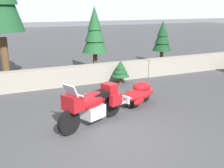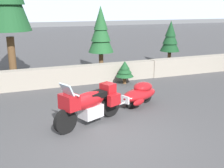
# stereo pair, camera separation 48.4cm
# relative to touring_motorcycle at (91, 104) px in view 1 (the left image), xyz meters

# --- Properties ---
(ground_plane) EXTENTS (80.00, 80.00, 0.00)m
(ground_plane) POSITION_rel_touring_motorcycle_xyz_m (0.25, -0.97, -0.62)
(ground_plane) COLOR #424244
(stone_guard_wall) EXTENTS (24.00, 0.58, 0.82)m
(stone_guard_wall) POSITION_rel_touring_motorcycle_xyz_m (-0.03, 4.13, -0.22)
(stone_guard_wall) COLOR gray
(stone_guard_wall) RESTS_ON ground
(touring_motorcycle) EXTENTS (2.16, 1.30, 1.33)m
(touring_motorcycle) POSITION_rel_touring_motorcycle_xyz_m (0.00, 0.00, 0.00)
(touring_motorcycle) COLOR black
(touring_motorcycle) RESTS_ON ground
(car_shaped_trailer) EXTENTS (2.15, 1.25, 0.76)m
(car_shaped_trailer) POSITION_rel_touring_motorcycle_xyz_m (2.01, 0.91, -0.21)
(car_shaped_trailer) COLOR black
(car_shaped_trailer) RESTS_ON ground
(pine_tree_secondary) EXTENTS (1.07, 1.07, 2.47)m
(pine_tree_secondary) POSITION_rel_touring_motorcycle_xyz_m (6.48, 6.21, 0.92)
(pine_tree_secondary) COLOR brown
(pine_tree_secondary) RESTS_ON ground
(pine_tree_far_right) EXTENTS (1.23, 1.23, 3.25)m
(pine_tree_far_right) POSITION_rel_touring_motorcycle_xyz_m (2.28, 5.74, 1.41)
(pine_tree_far_right) COLOR brown
(pine_tree_far_right) RESTS_ON ground
(pine_sapling_farther) EXTENTS (0.77, 0.77, 1.00)m
(pine_sapling_farther) POSITION_rel_touring_motorcycle_xyz_m (2.60, 3.53, -0.00)
(pine_sapling_farther) COLOR brown
(pine_sapling_farther) RESTS_ON ground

